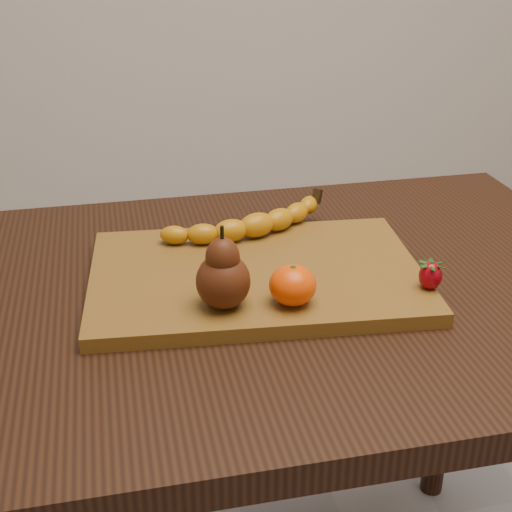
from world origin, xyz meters
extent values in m
cube|color=black|center=(0.00, 0.00, 0.74)|extent=(1.00, 0.70, 0.04)
cylinder|color=black|center=(-0.45, 0.30, 0.36)|extent=(0.05, 0.05, 0.72)
cylinder|color=black|center=(0.45, 0.30, 0.36)|extent=(0.05, 0.05, 0.72)
cube|color=brown|center=(-0.03, 0.01, 0.77)|extent=(0.47, 0.34, 0.02)
ellipsoid|color=#FA4702|center=(-0.01, -0.09, 0.81)|extent=(0.07, 0.07, 0.05)
camera|label=1|loc=(-0.22, -0.84, 1.23)|focal=50.00mm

